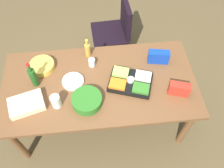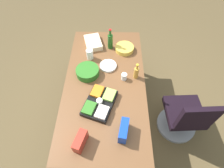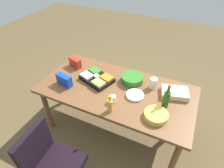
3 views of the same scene
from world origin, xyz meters
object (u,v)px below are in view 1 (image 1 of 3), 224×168
(conference_table, at_px, (100,87))
(mayo_jar, at_px, (56,101))
(wine_bottle, at_px, (33,77))
(chip_bowl, at_px, (42,66))
(chip_bag_blue, at_px, (159,57))
(chip_bag_red, at_px, (179,89))
(office_chair, at_px, (113,38))
(paper_cup, at_px, (92,62))
(dressing_bottle, at_px, (88,50))
(paper_plate_stack, at_px, (73,81))
(salad_bowl, at_px, (87,100))
(veggie_tray, at_px, (130,82))
(sheet_cake, at_px, (27,104))

(conference_table, height_order, mayo_jar, mayo_jar)
(wine_bottle, bearing_deg, chip_bowl, 76.21)
(chip_bag_blue, distance_m, chip_bag_red, 0.43)
(chip_bag_blue, bearing_deg, chip_bag_red, -74.93)
(office_chair, distance_m, paper_cup, 1.00)
(paper_cup, bearing_deg, dressing_bottle, 102.96)
(paper_cup, height_order, mayo_jar, mayo_jar)
(office_chair, distance_m, chip_bag_red, 1.44)
(paper_plate_stack, xyz_separation_m, chip_bowl, (-0.32, 0.22, 0.02))
(chip_bag_red, bearing_deg, office_chair, 111.91)
(chip_bag_blue, height_order, salad_bowl, chip_bag_blue)
(mayo_jar, bearing_deg, paper_cup, 51.91)
(veggie_tray, height_order, sheet_cake, veggie_tray)
(chip_bowl, height_order, chip_bag_red, chip_bag_red)
(mayo_jar, bearing_deg, conference_table, 27.61)
(mayo_jar, distance_m, sheet_cake, 0.29)
(conference_table, relative_size, chip_bowl, 7.63)
(conference_table, distance_m, mayo_jar, 0.50)
(office_chair, height_order, chip_bag_red, chip_bag_red)
(wine_bottle, distance_m, dressing_bottle, 0.64)
(paper_cup, distance_m, dressing_bottle, 0.16)
(sheet_cake, height_order, salad_bowl, salad_bowl)
(conference_table, relative_size, veggie_tray, 4.01)
(paper_cup, height_order, salad_bowl, salad_bowl)
(dressing_bottle, bearing_deg, sheet_cake, -136.08)
(chip_bag_blue, bearing_deg, wine_bottle, -172.74)
(office_chair, relative_size, sheet_cake, 2.83)
(paper_plate_stack, distance_m, chip_bowl, 0.39)
(veggie_tray, distance_m, chip_bag_red, 0.48)
(mayo_jar, bearing_deg, wine_bottle, 128.64)
(mayo_jar, relative_size, salad_bowl, 0.50)
(wine_bottle, bearing_deg, paper_plate_stack, -3.03)
(paper_cup, bearing_deg, veggie_tray, -37.22)
(salad_bowl, bearing_deg, dressing_bottle, 86.45)
(mayo_jar, distance_m, chip_bag_blue, 1.15)
(paper_plate_stack, distance_m, chip_bag_red, 1.05)
(chip_bag_blue, height_order, paper_plate_stack, chip_bag_blue)
(sheet_cake, xyz_separation_m, chip_bowl, (0.12, 0.45, -0.00))
(paper_cup, bearing_deg, salad_bowl, -98.84)
(mayo_jar, distance_m, chip_bowl, 0.51)
(wine_bottle, height_order, chip_bowl, wine_bottle)
(wine_bottle, distance_m, paper_plate_stack, 0.39)
(office_chair, relative_size, dressing_bottle, 3.93)
(dressing_bottle, bearing_deg, chip_bowl, -165.27)
(sheet_cake, bearing_deg, paper_plate_stack, 28.07)
(paper_cup, bearing_deg, chip_bag_blue, -1.67)
(veggie_tray, xyz_separation_m, chip_bag_blue, (0.34, 0.26, 0.04))
(veggie_tray, bearing_deg, chip_bag_blue, 37.75)
(paper_plate_stack, bearing_deg, office_chair, 62.94)
(sheet_cake, distance_m, paper_plate_stack, 0.49)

